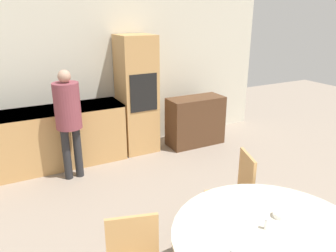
{
  "coord_description": "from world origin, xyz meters",
  "views": [
    {
      "loc": [
        -1.54,
        0.19,
        2.29
      ],
      "look_at": [
        0.01,
        3.15,
        1.11
      ],
      "focal_mm": 35.0,
      "sensor_mm": 36.0,
      "label": 1
    }
  ],
  "objects_px": {
    "person_standing": "(68,114)",
    "bowl_centre": "(281,215)",
    "chair_far_right": "(237,191)",
    "oven_unit": "(137,95)",
    "sideboard": "(195,121)"
  },
  "relations": [
    {
      "from": "oven_unit",
      "to": "bowl_centre",
      "type": "distance_m",
      "value": 3.41
    },
    {
      "from": "bowl_centre",
      "to": "sideboard",
      "type": "bearing_deg",
      "value": 69.03
    },
    {
      "from": "person_standing",
      "to": "bowl_centre",
      "type": "bearing_deg",
      "value": -70.35
    },
    {
      "from": "person_standing",
      "to": "bowl_centre",
      "type": "height_order",
      "value": "person_standing"
    },
    {
      "from": "sideboard",
      "to": "bowl_centre",
      "type": "xyz_separation_m",
      "value": [
        -1.2,
        -3.14,
        0.35
      ]
    },
    {
      "from": "chair_far_right",
      "to": "oven_unit",
      "type": "bearing_deg",
      "value": -160.07
    },
    {
      "from": "oven_unit",
      "to": "person_standing",
      "type": "bearing_deg",
      "value": -156.9
    },
    {
      "from": "chair_far_right",
      "to": "bowl_centre",
      "type": "height_order",
      "value": "chair_far_right"
    },
    {
      "from": "person_standing",
      "to": "bowl_centre",
      "type": "xyz_separation_m",
      "value": [
        1.03,
        -2.87,
        -0.19
      ]
    },
    {
      "from": "sideboard",
      "to": "chair_far_right",
      "type": "height_order",
      "value": "chair_far_right"
    },
    {
      "from": "sideboard",
      "to": "person_standing",
      "type": "distance_m",
      "value": 2.31
    },
    {
      "from": "oven_unit",
      "to": "person_standing",
      "type": "height_order",
      "value": "oven_unit"
    },
    {
      "from": "oven_unit",
      "to": "sideboard",
      "type": "distance_m",
      "value": 1.17
    },
    {
      "from": "oven_unit",
      "to": "chair_far_right",
      "type": "height_order",
      "value": "oven_unit"
    },
    {
      "from": "chair_far_right",
      "to": "person_standing",
      "type": "bearing_deg",
      "value": -129.77
    }
  ]
}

